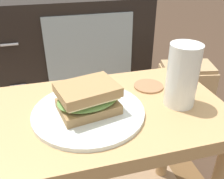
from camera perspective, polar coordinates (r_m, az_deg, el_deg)
side_table at (r=0.67m, az=0.03°, el=-10.59°), size 0.56×0.36×0.46m
tv_cabinet at (r=1.53m, az=-11.02°, el=9.53°), size 0.96×0.46×0.58m
area_rug at (r=1.23m, az=-15.17°, el=-11.86°), size 1.21×0.89×0.01m
plate at (r=0.59m, az=-5.40°, el=-5.11°), size 0.26×0.26×0.01m
sandwich_front at (r=0.57m, az=-5.57°, el=-1.97°), size 0.16×0.13×0.07m
beer_glass at (r=0.61m, az=15.78°, el=2.76°), size 0.08×0.08×0.15m
coaster at (r=0.71m, az=8.37°, el=0.78°), size 0.08×0.08×0.01m
paper_bag at (r=1.26m, az=16.02°, el=-1.79°), size 0.26×0.19×0.35m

